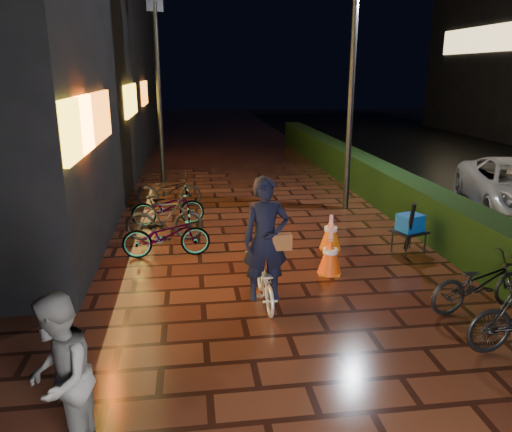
{
  "coord_description": "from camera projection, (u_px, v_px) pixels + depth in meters",
  "views": [
    {
      "loc": [
        -1.79,
        -6.44,
        3.42
      ],
      "look_at": [
        -0.73,
        1.46,
        1.1
      ],
      "focal_mm": 35.0,
      "sensor_mm": 36.0,
      "label": 1
    }
  ],
  "objects": [
    {
      "name": "ground",
      "position": [
        318.0,
        313.0,
        7.32
      ],
      "size": [
        80.0,
        80.0,
        0.0
      ],
      "primitive_type": "plane",
      "color": "#381911",
      "rests_on": "ground"
    },
    {
      "name": "hedge",
      "position": [
        358.0,
        171.0,
        15.21
      ],
      "size": [
        0.7,
        20.0,
        1.0
      ],
      "primitive_type": "cube",
      "color": "black",
      "rests_on": "ground"
    },
    {
      "name": "bystander_person",
      "position": [
        59.0,
        378.0,
        4.42
      ],
      "size": [
        0.62,
        0.79,
        1.6
      ],
      "primitive_type": "imported",
      "rotation": [
        0.0,
        0.0,
        -1.56
      ],
      "color": "#5D5E60",
      "rests_on": "ground"
    },
    {
      "name": "lamp_post_hedge",
      "position": [
        351.0,
        90.0,
        12.13
      ],
      "size": [
        0.52,
        0.23,
        5.43
      ],
      "color": "black",
      "rests_on": "ground"
    },
    {
      "name": "lamp_post_sf",
      "position": [
        159.0,
        85.0,
        15.22
      ],
      "size": [
        0.51,
        0.28,
        5.47
      ],
      "color": "black",
      "rests_on": "ground"
    },
    {
      "name": "cyclist",
      "position": [
        265.0,
        259.0,
        7.4
      ],
      "size": [
        0.72,
        1.39,
        1.99
      ],
      "color": "white",
      "rests_on": "ground"
    },
    {
      "name": "traffic_barrier",
      "position": [
        330.0,
        243.0,
        9.3
      ],
      "size": [
        0.82,
        1.68,
        0.68
      ],
      "color": "#F6470C",
      "rests_on": "ground"
    },
    {
      "name": "cart_assembly",
      "position": [
        410.0,
        225.0,
        9.59
      ],
      "size": [
        0.73,
        0.78,
        1.12
      ],
      "color": "black",
      "rests_on": "ground"
    },
    {
      "name": "parked_bikes_storefront",
      "position": [
        167.0,
        210.0,
        11.08
      ],
      "size": [
        1.74,
        4.33,
        0.97
      ],
      "color": "black",
      "rests_on": "ground"
    },
    {
      "name": "parked_bikes_hedge",
      "position": [
        500.0,
        297.0,
        6.82
      ],
      "size": [
        1.73,
        1.79,
        0.97
      ],
      "color": "black",
      "rests_on": "ground"
    }
  ]
}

